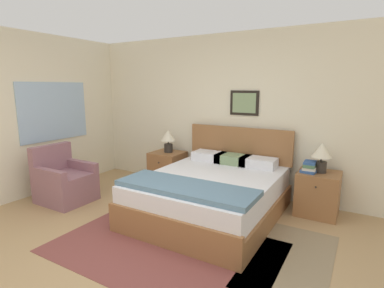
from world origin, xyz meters
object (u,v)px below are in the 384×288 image
Objects in this scene: nightstand_near_window at (168,168)px; nightstand_by_door at (318,193)px; table_lamp_near_window at (168,138)px; bed at (211,193)px; armchair at (64,182)px; table_lamp_by_door at (322,154)px.

nightstand_near_window is 1.00× the size of nightstand_by_door.
nightstand_near_window is at bearing 180.00° from nightstand_by_door.
table_lamp_near_window is (-2.51, 0.01, 0.56)m from nightstand_by_door.
nightstand_by_door is at bearing -0.29° from table_lamp_near_window.
bed is at bearing -148.88° from nightstand_by_door.
nightstand_near_window is at bearing 147.08° from armchair.
table_lamp_near_window is 1.00× the size of table_lamp_by_door.
table_lamp_near_window and table_lamp_by_door have the same top height.
bed is 5.13× the size of table_lamp_by_door.
table_lamp_near_window is (-1.25, 0.78, 0.55)m from bed.
nightstand_by_door is at bearing 112.66° from armchair.
nightstand_near_window is 1.49× the size of table_lamp_near_window.
bed is at bearing -31.12° from nightstand_near_window.
armchair is at bearing -162.68° from bed.
nightstand_near_window and nightstand_by_door have the same top height.
table_lamp_by_door is at bearing 112.80° from armchair.
bed is 5.13× the size of table_lamp_near_window.
armchair is 2.13× the size of table_lamp_by_door.
table_lamp_by_door is at bearing 64.09° from nightstand_by_door.
table_lamp_near_window reaches higher than nightstand_by_door.
armchair is 2.13× the size of table_lamp_near_window.
armchair is at bearing -123.06° from table_lamp_near_window.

